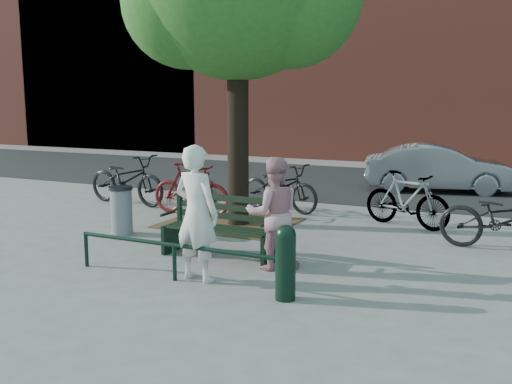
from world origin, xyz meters
The scene contains 15 objects.
ground centered at (0.00, 0.00, 0.00)m, with size 90.00×90.00×0.00m, color gray.
dirt_pit centered at (-1.00, 2.20, 0.01)m, with size 2.40×2.00×0.02m, color brown.
road centered at (0.00, 8.50, 0.01)m, with size 40.00×7.00×0.01m, color black.
park_bench centered at (0.00, 0.08, 0.48)m, with size 1.74×0.54×0.97m.
guard_railing centered at (0.00, -1.20, 0.40)m, with size 3.06×0.06×0.51m.
person_left centered at (0.26, -1.05, 0.90)m, with size 0.66×0.43×1.80m, color silver.
person_right centered at (0.95, -0.13, 0.79)m, with size 0.77×0.60×1.59m, color #BD828A.
bollard centered at (1.60, -1.24, 0.49)m, with size 0.25×0.25×0.91m.
litter_bin centered at (-2.30, 0.60, 0.43)m, with size 0.42×0.42×0.86m.
bicycle_a centered at (-4.06, 3.00, 0.57)m, with size 0.76×2.18×1.15m, color black.
bicycle_b centered at (-2.09, 2.58, 0.54)m, with size 0.51×1.80×1.08m, color #4F0B0D.
bicycle_c centered at (-0.62, 3.78, 0.51)m, with size 0.68×1.96×1.03m, color black.
bicycle_d centered at (2.14, 3.37, 0.52)m, with size 0.49×1.74×1.04m, color gray.
bicycle_e centered at (3.89, 2.20, 0.53)m, with size 0.71×2.03×1.07m, color black.
parked_car centered at (2.09, 7.86, 0.61)m, with size 1.30×3.71×1.22m, color gray.
Camera 1 is at (4.09, -7.29, 2.38)m, focal length 40.00 mm.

